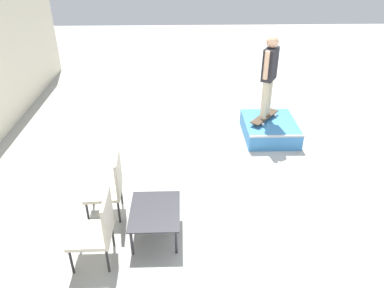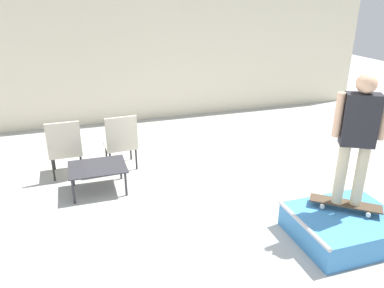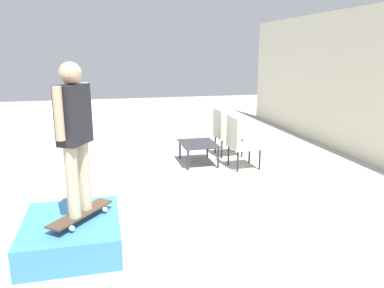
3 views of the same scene
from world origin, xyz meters
TOP-DOWN VIEW (x-y plane):
  - ground_plane at (0.00, 0.00)m, footprint 24.00×24.00m
  - skate_ramp_box at (1.62, -0.69)m, footprint 1.26×1.04m
  - skateboard_on_ramp at (1.68, -0.58)m, footprint 0.78×0.69m
  - person_skater at (1.68, -0.58)m, footprint 0.51×0.36m
  - coffee_table at (-1.17, 1.48)m, footprint 0.85×0.68m
  - patio_chair_left at (-1.62, 2.14)m, footprint 0.53×0.53m
  - patio_chair_right at (-0.71, 2.14)m, footprint 0.55×0.55m

SIDE VIEW (x-z plane):
  - ground_plane at x=0.00m, z-range 0.00..0.00m
  - skate_ramp_box at x=1.62m, z-range -0.01..0.34m
  - coffee_table at x=-1.17m, z-range 0.16..0.57m
  - skateboard_on_ramp at x=1.68m, z-range 0.38..0.45m
  - patio_chair_left at x=-1.62m, z-range 0.03..1.02m
  - patio_chair_right at x=-0.71m, z-range 0.03..1.02m
  - person_skater at x=1.68m, z-range 0.56..2.17m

